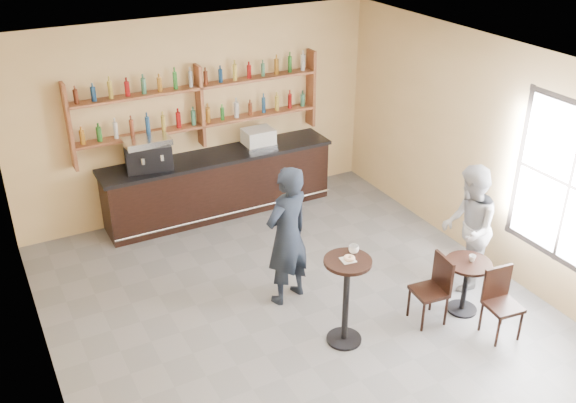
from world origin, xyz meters
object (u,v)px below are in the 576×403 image
cafe_table (465,286)px  man_main (287,236)px  pedestal_table (346,301)px  chair_west (429,291)px  patron_second (468,228)px  espresso_machine (148,153)px  bar_counter (219,184)px  pastry_case (258,138)px  chair_south (503,305)px

cafe_table → man_main: bearing=145.3°
pedestal_table → chair_west: bearing=-7.8°
patron_second → espresso_machine: bearing=-96.7°
bar_counter → chair_west: bar_counter is taller
man_main → patron_second: size_ratio=1.09×
pedestal_table → bar_counter: bearing=90.7°
pastry_case → chair_west: pastry_case is taller
cafe_table → patron_second: 0.81m
pastry_case → chair_west: size_ratio=0.56×
pedestal_table → patron_second: 2.12m
pedestal_table → patron_second: patron_second is taller
pedestal_table → patron_second: size_ratio=0.66×
chair_south → patron_second: size_ratio=0.51×
pedestal_table → cafe_table: (1.68, -0.21, -0.21)m
chair_south → patron_second: 1.22m
bar_counter → pastry_case: size_ratio=7.58×
pastry_case → chair_west: (0.45, -3.94, -0.74)m
cafe_table → patron_second: size_ratio=0.42×
espresso_machine → patron_second: patron_second is taller
patron_second → bar_counter: bearing=-108.3°
man_main → cafe_table: bearing=127.9°
bar_counter → patron_second: patron_second is taller
pastry_case → patron_second: 3.78m
cafe_table → chair_west: (-0.55, 0.05, 0.08)m
cafe_table → chair_west: 0.56m
espresso_machine → bar_counter: bearing=9.7°
espresso_machine → pedestal_table: size_ratio=0.60×
espresso_machine → man_main: man_main is taller
espresso_machine → chair_west: size_ratio=0.76×
pedestal_table → chair_west: size_ratio=1.27×
bar_counter → patron_second: 4.11m
bar_counter → chair_south: 4.92m
espresso_machine → chair_west: 4.63m
espresso_machine → man_main: bearing=-60.4°
espresso_machine → chair_south: espresso_machine is taller
man_main → cafe_table: (1.88, -1.30, -0.59)m
pedestal_table → cafe_table: pedestal_table is taller
patron_second → chair_south: bearing=22.7°
bar_counter → patron_second: (2.12, -3.50, 0.36)m
man_main → pastry_case: bearing=-125.5°
cafe_table → patron_second: (0.40, 0.49, 0.51)m
pedestal_table → man_main: 1.18m
espresso_machine → man_main: size_ratio=0.36×
bar_counter → patron_second: size_ratio=2.19×
patron_second → man_main: bearing=-69.3°
chair_south → patron_second: bearing=78.8°
man_main → patron_second: 2.42m
espresso_machine → man_main: 2.87m
chair_west → pedestal_table: bearing=-91.7°
bar_counter → chair_west: bearing=-73.4°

